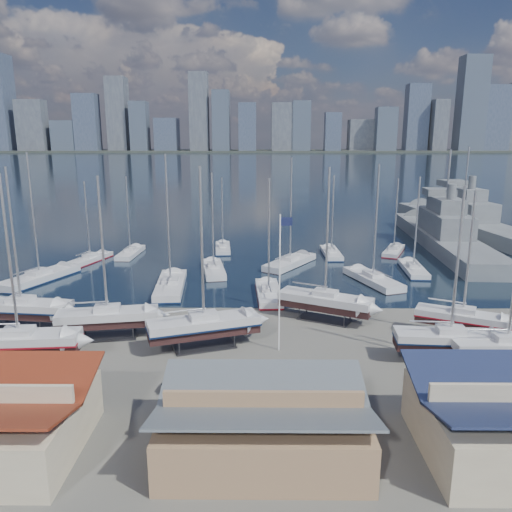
{
  "coord_description": "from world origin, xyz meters",
  "views": [
    {
      "loc": [
        -0.23,
        -52.39,
        18.54
      ],
      "look_at": [
        -0.7,
        8.0,
        4.02
      ],
      "focal_mm": 35.0,
      "sensor_mm": 36.0,
      "label": 1
    }
  ],
  "objects_px": {
    "sailboat_cradle_0": "(22,308)",
    "naval_ship_west": "(462,222)",
    "naval_ship_east": "(443,237)",
    "car_a": "(202,392)"
  },
  "relations": [
    {
      "from": "naval_ship_east",
      "to": "naval_ship_west",
      "type": "bearing_deg",
      "value": -27.78
    },
    {
      "from": "naval_ship_east",
      "to": "car_a",
      "type": "relative_size",
      "value": 9.39
    },
    {
      "from": "naval_ship_west",
      "to": "naval_ship_east",
      "type": "bearing_deg",
      "value": 141.42
    },
    {
      "from": "naval_ship_east",
      "to": "naval_ship_west",
      "type": "distance_m",
      "value": 18.2
    },
    {
      "from": "naval_ship_east",
      "to": "sailboat_cradle_0",
      "type": "bearing_deg",
      "value": 127.86
    },
    {
      "from": "naval_ship_west",
      "to": "sailboat_cradle_0",
      "type": "bearing_deg",
      "value": 122.2
    },
    {
      "from": "naval_ship_west",
      "to": "car_a",
      "type": "xyz_separation_m",
      "value": [
        -45.1,
        -67.94,
        -0.86
      ]
    },
    {
      "from": "sailboat_cradle_0",
      "to": "naval_ship_east",
      "type": "relative_size",
      "value": 0.36
    },
    {
      "from": "naval_ship_east",
      "to": "naval_ship_west",
      "type": "xyz_separation_m",
      "value": [
        9.35,
        15.62,
        0.0
      ]
    },
    {
      "from": "naval_ship_east",
      "to": "car_a",
      "type": "xyz_separation_m",
      "value": [
        -35.75,
        -52.32,
        -0.86
      ]
    },
    {
      "from": "sailboat_cradle_0",
      "to": "car_a",
      "type": "distance_m",
      "value": 23.96
    },
    {
      "from": "car_a",
      "to": "naval_ship_west",
      "type": "bearing_deg",
      "value": 56.92
    },
    {
      "from": "naval_ship_west",
      "to": "car_a",
      "type": "distance_m",
      "value": 81.55
    },
    {
      "from": "sailboat_cradle_0",
      "to": "car_a",
      "type": "bearing_deg",
      "value": -29.57
    },
    {
      "from": "sailboat_cradle_0",
      "to": "naval_ship_west",
      "type": "xyz_separation_m",
      "value": [
        64.43,
        53.86,
        -0.4
      ]
    }
  ]
}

